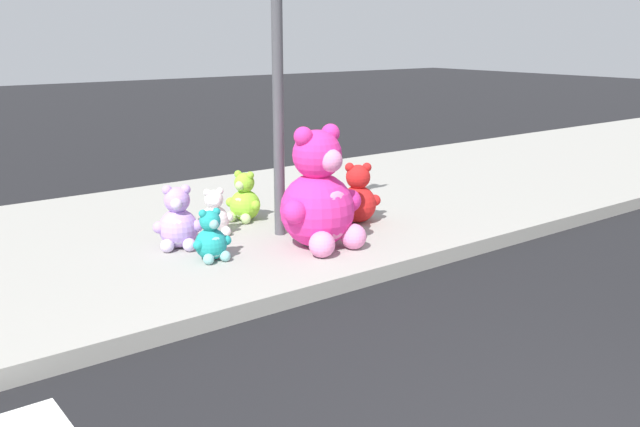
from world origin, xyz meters
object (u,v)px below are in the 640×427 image
plush_lime (244,201)px  plush_white (215,216)px  plush_red (358,198)px  plush_pink_large (320,199)px  plush_teal (211,240)px  plush_lavender (178,223)px  sign_pole (278,66)px

plush_lime → plush_white: 0.59m
plush_white → plush_red: size_ratio=0.72×
plush_pink_large → plush_teal: 1.10m
plush_lavender → plush_pink_large: bearing=-35.7°
sign_pole → plush_teal: size_ratio=6.70×
plush_lime → plush_lavender: 1.13m
plush_white → plush_lavender: plush_lavender is taller
sign_pole → plush_red: bearing=-6.8°
sign_pole → plush_lime: size_ratio=5.81×
sign_pole → plush_white: bearing=143.1°
plush_pink_large → plush_red: (0.88, 0.47, -0.21)m
plush_lime → plush_teal: size_ratio=1.15×
plush_teal → sign_pole: bearing=18.1°
sign_pole → plush_lavender: bearing=168.7°
plush_lime → plush_teal: 1.38m
plush_lime → plush_lavender: plush_lavender is taller
plush_pink_large → plush_lavender: bearing=144.3°
plush_teal → plush_white: 0.83m
plush_lime → plush_red: 1.25m
plush_teal → plush_lavender: bearing=98.1°
plush_teal → plush_pink_large: bearing=-14.8°
plush_pink_large → plush_white: (-0.60, 0.98, -0.28)m
plush_teal → plush_white: bearing=59.1°
plush_pink_large → plush_lavender: 1.37m
plush_lime → plush_pink_large: bearing=-86.4°
sign_pole → plush_white: sign_pole is taller
plush_lavender → plush_lime: bearing=25.1°
plush_white → plush_teal: bearing=-120.9°
sign_pole → plush_teal: bearing=-161.9°
sign_pole → plush_red: 1.72m
plush_pink_large → plush_lavender: (-1.10, 0.79, -0.22)m
plush_pink_large → plush_red: size_ratio=1.78×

